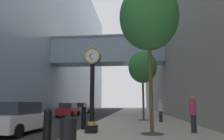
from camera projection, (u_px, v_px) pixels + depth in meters
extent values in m
plane|color=#262628|center=(113.00, 115.00, 29.23)|extent=(110.00, 110.00, 0.00)
cube|color=#BCB29E|center=(138.00, 114.00, 31.83)|extent=(7.09, 80.00, 0.14)
cube|color=#758EA8|center=(40.00, 25.00, 35.82)|extent=(9.00, 80.00, 29.60)
cube|color=#849EB2|center=(108.00, 52.00, 29.34)|extent=(15.87, 3.20, 3.46)
cube|color=gray|center=(108.00, 39.00, 29.63)|extent=(15.87, 3.40, 0.24)
cube|color=gray|center=(187.00, 14.00, 33.51)|extent=(9.00, 80.00, 31.42)
cube|color=black|center=(92.00, 129.00, 10.15)|extent=(0.55, 0.55, 0.35)
cylinder|color=gold|center=(92.00, 123.00, 10.19)|extent=(0.39, 0.38, 0.18)
cylinder|color=black|center=(92.00, 92.00, 10.43)|extent=(0.22, 0.22, 2.82)
cylinder|color=black|center=(93.00, 56.00, 10.72)|extent=(0.84, 0.28, 0.84)
torus|color=gold|center=(92.00, 56.00, 10.57)|extent=(0.82, 0.05, 0.82)
cylinder|color=silver|center=(92.00, 56.00, 10.58)|extent=(0.69, 0.01, 0.69)
cylinder|color=silver|center=(93.00, 57.00, 10.87)|extent=(0.69, 0.01, 0.69)
sphere|color=gold|center=(93.00, 47.00, 10.80)|extent=(0.16, 0.16, 0.16)
cube|color=black|center=(91.00, 54.00, 10.59)|extent=(0.13, 0.01, 0.15)
cube|color=black|center=(91.00, 58.00, 10.56)|extent=(0.16, 0.01, 0.24)
cylinder|color=black|center=(47.00, 131.00, 6.72)|extent=(0.26, 0.26, 1.04)
sphere|color=black|center=(48.00, 112.00, 6.81)|extent=(0.27, 0.27, 0.27)
cylinder|color=black|center=(84.00, 120.00, 11.59)|extent=(0.26, 0.26, 1.04)
sphere|color=black|center=(84.00, 109.00, 11.68)|extent=(0.27, 0.27, 0.27)
cylinder|color=black|center=(92.00, 117.00, 14.03)|extent=(0.26, 0.26, 1.04)
sphere|color=black|center=(93.00, 108.00, 14.12)|extent=(0.27, 0.27, 0.27)
cylinder|color=#333335|center=(152.00, 134.00, 9.70)|extent=(1.10, 1.10, 0.02)
cylinder|color=brown|center=(151.00, 84.00, 10.06)|extent=(0.18, 0.18, 4.60)
ellipsoid|color=#387F3D|center=(149.00, 17.00, 10.61)|extent=(2.96, 2.96, 3.40)
cylinder|color=#333335|center=(144.00, 120.00, 18.04)|extent=(1.10, 1.10, 0.02)
cylinder|color=#4C3D2D|center=(143.00, 98.00, 18.33)|extent=(0.18, 0.18, 3.70)
ellipsoid|color=#387F3D|center=(143.00, 67.00, 18.78)|extent=(2.52, 2.52, 2.89)
cylinder|color=black|center=(68.00, 134.00, 6.51)|extent=(0.52, 0.52, 0.92)
cone|color=black|center=(69.00, 117.00, 6.59)|extent=(0.53, 0.53, 0.16)
cylinder|color=#23232D|center=(194.00, 124.00, 10.15)|extent=(0.31, 0.31, 0.85)
cylinder|color=#C6336B|center=(193.00, 108.00, 10.28)|extent=(0.41, 0.41, 0.69)
sphere|color=#9E7556|center=(192.00, 98.00, 10.35)|extent=(0.26, 0.26, 0.26)
cube|color=brown|center=(193.00, 116.00, 10.42)|extent=(0.22, 0.16, 0.24)
cylinder|color=#23232D|center=(161.00, 117.00, 16.14)|extent=(0.36, 0.36, 0.81)
cylinder|color=silver|center=(160.00, 107.00, 16.26)|extent=(0.47, 0.47, 0.66)
sphere|color=beige|center=(160.00, 101.00, 16.33)|extent=(0.25, 0.25, 0.25)
cube|color=silver|center=(17.00, 122.00, 10.92)|extent=(2.01, 4.27, 0.77)
cube|color=#282D38|center=(16.00, 108.00, 10.82)|extent=(1.73, 2.41, 0.63)
cylinder|color=black|center=(16.00, 124.00, 12.40)|extent=(0.24, 0.65, 0.64)
cylinder|color=black|center=(46.00, 125.00, 12.16)|extent=(0.24, 0.65, 0.64)
cylinder|color=black|center=(18.00, 131.00, 9.35)|extent=(0.24, 0.65, 0.64)
cube|color=#AD191E|center=(68.00, 111.00, 25.52)|extent=(1.83, 4.46, 0.78)
cube|color=#282D38|center=(68.00, 106.00, 25.42)|extent=(1.58, 2.51, 0.64)
cylinder|color=black|center=(65.00, 113.00, 27.02)|extent=(0.23, 0.64, 0.64)
cylinder|color=black|center=(78.00, 113.00, 26.89)|extent=(0.23, 0.64, 0.64)
cylinder|color=black|center=(57.00, 114.00, 24.07)|extent=(0.23, 0.64, 0.64)
cylinder|color=black|center=(72.00, 114.00, 23.93)|extent=(0.23, 0.64, 0.64)
cube|color=#B7BABF|center=(81.00, 110.00, 33.48)|extent=(1.85, 4.16, 0.82)
cube|color=#282D38|center=(81.00, 105.00, 33.39)|extent=(1.59, 2.34, 0.67)
cylinder|color=black|center=(78.00, 111.00, 34.91)|extent=(0.24, 0.65, 0.64)
cylinder|color=black|center=(88.00, 111.00, 34.69)|extent=(0.24, 0.65, 0.64)
cylinder|color=black|center=(73.00, 112.00, 32.17)|extent=(0.24, 0.65, 0.64)
cylinder|color=black|center=(84.00, 112.00, 31.95)|extent=(0.24, 0.65, 0.64)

